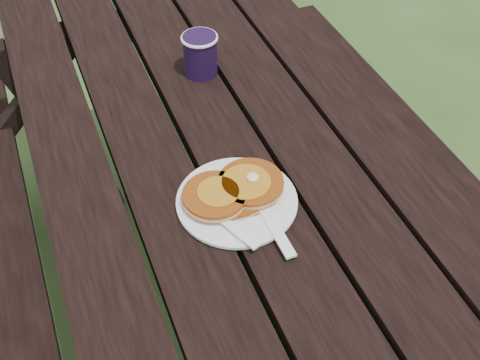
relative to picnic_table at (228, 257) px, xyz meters
name	(u,v)px	position (x,y,z in m)	size (l,w,h in m)	color
ground	(230,334)	(0.00, 0.00, -0.37)	(60.00, 60.00, 0.00)	#30451D
picnic_table	(228,257)	(0.00, 0.00, 0.00)	(1.36, 1.80, 0.75)	black
plate	(237,202)	(-0.04, -0.16, 0.39)	(0.22, 0.22, 0.01)	white
pancake_stack	(234,190)	(-0.04, -0.15, 0.41)	(0.19, 0.13, 0.04)	#984511
knife	(270,220)	(0.00, -0.23, 0.39)	(0.02, 0.18, 0.01)	white
fork	(235,230)	(-0.07, -0.23, 0.40)	(0.03, 0.16, 0.01)	white
coffee_cup	(200,52)	(0.04, 0.25, 0.44)	(0.08, 0.08, 0.10)	black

